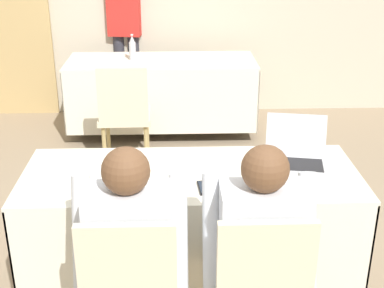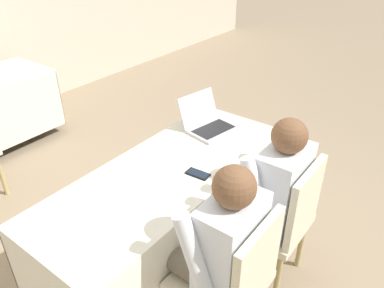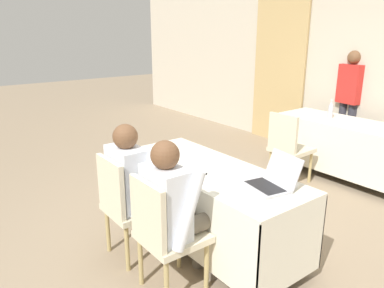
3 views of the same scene
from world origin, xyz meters
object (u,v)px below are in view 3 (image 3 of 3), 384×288
at_px(water_bottle, 331,110).
at_px(chair_near_right, 164,231).
at_px(chair_far_spare, 288,145).
at_px(person_red_shirt, 349,99).
at_px(person_checkered_shirt, 136,182).
at_px(person_white_shirt, 175,207).
at_px(laptop, 271,182).
at_px(chair_near_left, 126,203).
at_px(cell_phone, 198,175).

height_order(water_bottle, chair_near_right, water_bottle).
height_order(chair_far_spare, person_red_shirt, person_red_shirt).
bearing_deg(person_checkered_shirt, person_white_shirt, -180.00).
bearing_deg(laptop, chair_near_left, -128.53).
height_order(cell_phone, person_red_shirt, person_red_shirt).
height_order(water_bottle, chair_far_spare, water_bottle).
relative_size(chair_near_right, person_white_shirt, 0.78).
distance_m(water_bottle, chair_near_right, 3.26).
relative_size(water_bottle, person_red_shirt, 0.15).
distance_m(water_bottle, person_red_shirt, 0.64).
bearing_deg(chair_far_spare, cell_phone, 105.67).
xyz_separation_m(person_checkered_shirt, person_white_shirt, (0.56, 0.00, 0.00)).
bearing_deg(person_checkered_shirt, chair_near_right, 169.63).
relative_size(chair_near_right, person_red_shirt, 0.57).
xyz_separation_m(cell_phone, water_bottle, (-0.55, 2.67, 0.11)).
xyz_separation_m(chair_near_left, chair_near_right, (0.56, 0.00, 0.00)).
height_order(water_bottle, chair_near_left, water_bottle).
distance_m(chair_near_right, person_red_shirt, 3.90).
relative_size(chair_near_left, person_red_shirt, 0.57).
relative_size(cell_phone, water_bottle, 0.61).
height_order(chair_near_right, person_red_shirt, person_red_shirt).
xyz_separation_m(water_bottle, person_red_shirt, (-0.12, 0.63, 0.06)).
distance_m(laptop, chair_near_right, 0.86).
relative_size(water_bottle, person_checkered_shirt, 0.21).
xyz_separation_m(chair_near_left, chair_far_spare, (-0.22, 2.35, 0.00)).
bearing_deg(cell_phone, person_red_shirt, 96.83).
xyz_separation_m(laptop, cell_phone, (-0.52, -0.28, -0.04)).
bearing_deg(water_bottle, cell_phone, -78.42).
relative_size(laptop, person_white_shirt, 0.33).
bearing_deg(laptop, water_bottle, 124.30).
relative_size(chair_near_left, chair_far_spare, 1.00).
bearing_deg(person_checkered_shirt, person_red_shirt, -85.15).
relative_size(person_checkered_shirt, person_red_shirt, 0.73).
bearing_deg(water_bottle, laptop, -66.04).
relative_size(laptop, cell_phone, 2.60).
distance_m(chair_near_left, person_checkered_shirt, 0.19).
distance_m(laptop, cell_phone, 0.59).
relative_size(chair_near_left, person_checkered_shirt, 0.78).
distance_m(chair_near_right, chair_far_spare, 2.48).
bearing_deg(person_white_shirt, person_checkered_shirt, 0.00).
bearing_deg(water_bottle, person_white_shirt, -75.97).
xyz_separation_m(chair_near_right, person_white_shirt, (0.00, 0.10, 0.16)).
bearing_deg(chair_far_spare, person_red_shirt, -87.89).
relative_size(laptop, chair_far_spare, 0.43).
xyz_separation_m(chair_far_spare, person_white_shirt, (0.79, -2.25, 0.16)).
bearing_deg(person_checkered_shirt, chair_near_left, 90.00).
bearing_deg(laptop, chair_far_spare, 134.75).
height_order(chair_near_right, person_white_shirt, person_white_shirt).
bearing_deg(water_bottle, chair_near_left, -86.42).
xyz_separation_m(laptop, chair_near_left, (-0.87, -0.76, -0.29)).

